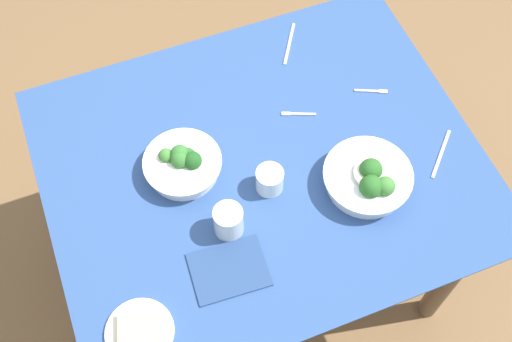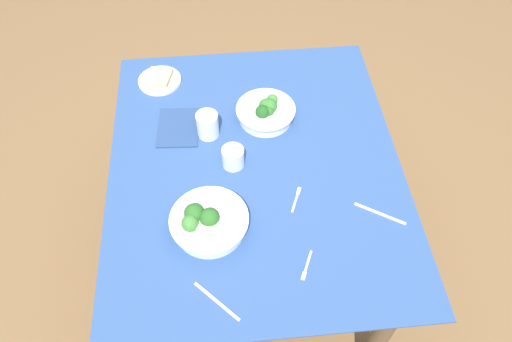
# 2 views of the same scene
# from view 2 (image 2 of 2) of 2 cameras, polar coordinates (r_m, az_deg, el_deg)

# --- Properties ---
(ground_plane) EXTENTS (6.00, 6.00, 0.00)m
(ground_plane) POSITION_cam_2_polar(r_m,az_deg,el_deg) (2.45, -0.07, -10.66)
(ground_plane) COLOR brown
(dining_table) EXTENTS (1.29, 1.06, 0.78)m
(dining_table) POSITION_cam_2_polar(r_m,az_deg,el_deg) (1.89, -0.09, -1.48)
(dining_table) COLOR #2D4C84
(dining_table) RESTS_ON ground_plane
(broccoli_bowl_far) EXTENTS (0.26, 0.26, 0.11)m
(broccoli_bowl_far) POSITION_cam_2_polar(r_m,az_deg,el_deg) (1.61, -5.67, -5.94)
(broccoli_bowl_far) COLOR white
(broccoli_bowl_far) RESTS_ON dining_table
(broccoli_bowl_near) EXTENTS (0.23, 0.23, 0.10)m
(broccoli_bowl_near) POSITION_cam_2_polar(r_m,az_deg,el_deg) (1.92, 1.17, 6.89)
(broccoli_bowl_near) COLOR white
(broccoli_bowl_near) RESTS_ON dining_table
(bread_side_plate) EXTENTS (0.18, 0.18, 0.03)m
(bread_side_plate) POSITION_cam_2_polar(r_m,az_deg,el_deg) (2.13, -11.19, 10.43)
(bread_side_plate) COLOR silver
(bread_side_plate) RESTS_ON dining_table
(water_glass_center) EXTENTS (0.08, 0.08, 0.10)m
(water_glass_center) POSITION_cam_2_polar(r_m,az_deg,el_deg) (1.86, -5.67, 5.37)
(water_glass_center) COLOR silver
(water_glass_center) RESTS_ON dining_table
(water_glass_side) EXTENTS (0.08, 0.08, 0.08)m
(water_glass_side) POSITION_cam_2_polar(r_m,az_deg,el_deg) (1.76, -2.69, 1.62)
(water_glass_side) COLOR silver
(water_glass_side) RESTS_ON dining_table
(fork_by_far_bowl) EXTENTS (0.10, 0.05, 0.00)m
(fork_by_far_bowl) POSITION_cam_2_polar(r_m,az_deg,el_deg) (1.57, 5.91, -11.04)
(fork_by_far_bowl) COLOR #B7B7BC
(fork_by_far_bowl) RESTS_ON dining_table
(fork_by_near_bowl) EXTENTS (0.10, 0.05, 0.00)m
(fork_by_near_bowl) POSITION_cam_2_polar(r_m,az_deg,el_deg) (1.70, 4.73, -3.21)
(fork_by_near_bowl) COLOR #B7B7BC
(fork_by_near_bowl) RESTS_ON dining_table
(table_knife_left) EXTENTS (0.11, 0.16, 0.00)m
(table_knife_left) POSITION_cam_2_polar(r_m,az_deg,el_deg) (1.72, 14.25, -4.85)
(table_knife_left) COLOR #B7B7BC
(table_knife_left) RESTS_ON dining_table
(table_knife_right) EXTENTS (0.14, 0.14, 0.00)m
(table_knife_right) POSITION_cam_2_polar(r_m,az_deg,el_deg) (1.52, -4.60, -14.92)
(table_knife_right) COLOR #B7B7BC
(table_knife_right) RESTS_ON dining_table
(napkin_folded_upper) EXTENTS (0.22, 0.17, 0.01)m
(napkin_folded_upper) POSITION_cam_2_polar(r_m,az_deg,el_deg) (1.93, -9.04, 5.05)
(napkin_folded_upper) COLOR navy
(napkin_folded_upper) RESTS_ON dining_table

